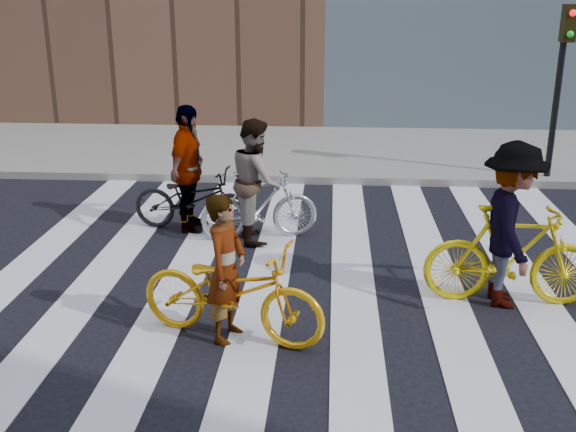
# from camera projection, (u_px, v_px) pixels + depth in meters

# --- Properties ---
(ground) EXTENTS (100.00, 100.00, 0.00)m
(ground) POSITION_uv_depth(u_px,v_px,m) (309.00, 297.00, 8.23)
(ground) COLOR black
(ground) RESTS_ON ground
(sidewalk_far) EXTENTS (100.00, 5.00, 0.15)m
(sidewalk_far) POSITION_uv_depth(u_px,v_px,m) (321.00, 151.00, 15.30)
(sidewalk_far) COLOR gray
(sidewalk_far) RESTS_ON ground
(zebra_crosswalk) EXTENTS (8.25, 10.00, 0.01)m
(zebra_crosswalk) POSITION_uv_depth(u_px,v_px,m) (309.00, 296.00, 8.23)
(zebra_crosswalk) COLOR silver
(zebra_crosswalk) RESTS_ON ground
(traffic_signal) EXTENTS (0.22, 0.42, 3.33)m
(traffic_signal) POSITION_uv_depth(u_px,v_px,m) (562.00, 64.00, 12.26)
(traffic_signal) COLOR black
(traffic_signal) RESTS_ON ground
(bike_yellow_left) EXTENTS (2.19, 1.26, 1.09)m
(bike_yellow_left) POSITION_uv_depth(u_px,v_px,m) (232.00, 292.00, 7.10)
(bike_yellow_left) COLOR #F4AA0D
(bike_yellow_left) RESTS_ON ground
(bike_silver_mid) EXTENTS (1.82, 0.91, 1.05)m
(bike_silver_mid) POSITION_uv_depth(u_px,v_px,m) (260.00, 206.00, 9.98)
(bike_silver_mid) COLOR silver
(bike_silver_mid) RESTS_ON ground
(bike_yellow_right) EXTENTS (2.05, 0.66, 1.22)m
(bike_yellow_right) POSITION_uv_depth(u_px,v_px,m) (512.00, 256.00, 7.89)
(bike_yellow_right) COLOR yellow
(bike_yellow_right) RESTS_ON ground
(bike_dark_rear) EXTENTS (1.97, 0.93, 1.00)m
(bike_dark_rear) POSITION_uv_depth(u_px,v_px,m) (193.00, 199.00, 10.37)
(bike_dark_rear) COLOR black
(bike_dark_rear) RESTS_ON ground
(rider_left) EXTENTS (0.53, 0.67, 1.61)m
(rider_left) POSITION_uv_depth(u_px,v_px,m) (226.00, 269.00, 7.02)
(rider_left) COLOR slate
(rider_left) RESTS_ON ground
(rider_mid) EXTENTS (0.89, 1.03, 1.82)m
(rider_mid) POSITION_uv_depth(u_px,v_px,m) (256.00, 180.00, 9.86)
(rider_mid) COLOR slate
(rider_mid) RESTS_ON ground
(rider_right) EXTENTS (0.78, 1.30, 1.96)m
(rider_right) POSITION_uv_depth(u_px,v_px,m) (511.00, 225.00, 7.77)
(rider_right) COLOR slate
(rider_right) RESTS_ON ground
(rider_rear) EXTENTS (0.64, 1.20, 1.96)m
(rider_rear) POSITION_uv_depth(u_px,v_px,m) (188.00, 169.00, 10.22)
(rider_rear) COLOR slate
(rider_rear) RESTS_ON ground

